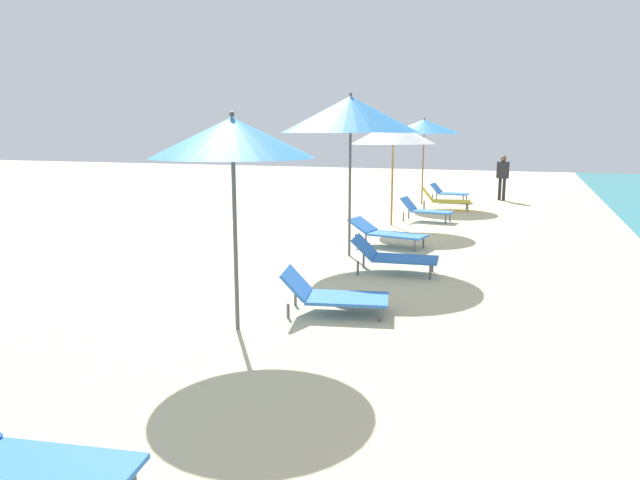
{
  "coord_description": "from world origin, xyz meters",
  "views": [
    {
      "loc": [
        3.4,
        3.01,
        2.33
      ],
      "look_at": [
        0.91,
        9.75,
        0.98
      ],
      "focal_mm": 32.2,
      "sensor_mm": 36.0,
      "label": 1
    }
  ],
  "objects_px": {
    "lounger_fourth_shoreside": "(387,232)",
    "umbrella_farthest": "(424,127)",
    "umbrella_fourth": "(351,115)",
    "lounger_fourth_inland": "(393,256)",
    "umbrella_fifth": "(393,133)",
    "umbrella_third": "(232,138)",
    "lounger_third_shoreside": "(332,294)",
    "person_walking_near": "(503,174)",
    "lounger_second_shoreside": "(9,467)",
    "lounger_farthest_shoreside": "(449,192)",
    "lounger_farthest_inland": "(444,199)",
    "lounger_fifth_shoreside": "(425,210)"
  },
  "relations": [
    {
      "from": "lounger_fourth_shoreside",
      "to": "umbrella_farthest",
      "type": "bearing_deg",
      "value": 105.41
    },
    {
      "from": "umbrella_fourth",
      "to": "lounger_fourth_inland",
      "type": "distance_m",
      "value": 2.81
    },
    {
      "from": "umbrella_fifth",
      "to": "umbrella_third",
      "type": "bearing_deg",
      "value": -89.43
    },
    {
      "from": "umbrella_third",
      "to": "lounger_fourth_shoreside",
      "type": "height_order",
      "value": "umbrella_third"
    },
    {
      "from": "lounger_third_shoreside",
      "to": "lounger_fourth_inland",
      "type": "distance_m",
      "value": 2.4
    },
    {
      "from": "umbrella_third",
      "to": "person_walking_near",
      "type": "xyz_separation_m",
      "value": [
        2.26,
        15.02,
        -1.34
      ]
    },
    {
      "from": "lounger_second_shoreside",
      "to": "umbrella_fourth",
      "type": "xyz_separation_m",
      "value": [
        -0.26,
        7.92,
        2.37
      ]
    },
    {
      "from": "lounger_fourth_inland",
      "to": "lounger_farthest_shoreside",
      "type": "distance_m",
      "value": 10.56
    },
    {
      "from": "umbrella_third",
      "to": "lounger_third_shoreside",
      "type": "height_order",
      "value": "umbrella_third"
    },
    {
      "from": "umbrella_third",
      "to": "umbrella_fourth",
      "type": "relative_size",
      "value": 0.84
    },
    {
      "from": "person_walking_near",
      "to": "lounger_farthest_inland",
      "type": "bearing_deg",
      "value": -172.86
    },
    {
      "from": "lounger_second_shoreside",
      "to": "lounger_third_shoreside",
      "type": "xyz_separation_m",
      "value": [
        0.59,
        4.45,
        -0.03
      ]
    },
    {
      "from": "lounger_second_shoreside",
      "to": "lounger_farthest_inland",
      "type": "bearing_deg",
      "value": 78.51
    },
    {
      "from": "umbrella_fourth",
      "to": "person_walking_near",
      "type": "relative_size",
      "value": 1.97
    },
    {
      "from": "umbrella_fourth",
      "to": "lounger_second_shoreside",
      "type": "bearing_deg",
      "value": -88.12
    },
    {
      "from": "lounger_fourth_shoreside",
      "to": "lounger_farthest_inland",
      "type": "relative_size",
      "value": 1.08
    },
    {
      "from": "lounger_second_shoreside",
      "to": "lounger_fourth_shoreside",
      "type": "distance_m",
      "value": 9.09
    },
    {
      "from": "lounger_second_shoreside",
      "to": "lounger_fifth_shoreside",
      "type": "height_order",
      "value": "lounger_fifth_shoreside"
    },
    {
      "from": "lounger_farthest_inland",
      "to": "umbrella_farthest",
      "type": "bearing_deg",
      "value": 115.83
    },
    {
      "from": "umbrella_third",
      "to": "lounger_farthest_shoreside",
      "type": "height_order",
      "value": "umbrella_third"
    },
    {
      "from": "lounger_second_shoreside",
      "to": "lounger_fifth_shoreside",
      "type": "relative_size",
      "value": 1.14
    },
    {
      "from": "lounger_second_shoreside",
      "to": "lounger_farthest_shoreside",
      "type": "xyz_separation_m",
      "value": [
        0.32,
        17.39,
        0.05
      ]
    },
    {
      "from": "lounger_fifth_shoreside",
      "to": "lounger_second_shoreside",
      "type": "bearing_deg",
      "value": -85.52
    },
    {
      "from": "lounger_second_shoreside",
      "to": "umbrella_fourth",
      "type": "distance_m",
      "value": 8.27
    },
    {
      "from": "umbrella_fourth",
      "to": "umbrella_third",
      "type": "bearing_deg",
      "value": -90.2
    },
    {
      "from": "umbrella_fifth",
      "to": "lounger_farthest_inland",
      "type": "height_order",
      "value": "umbrella_fifth"
    },
    {
      "from": "lounger_farthest_inland",
      "to": "lounger_second_shoreside",
      "type": "bearing_deg",
      "value": -102.34
    },
    {
      "from": "lounger_farthest_shoreside",
      "to": "lounger_fourth_shoreside",
      "type": "bearing_deg",
      "value": -85.69
    },
    {
      "from": "lounger_second_shoreside",
      "to": "umbrella_third",
      "type": "height_order",
      "value": "umbrella_third"
    },
    {
      "from": "lounger_fourth_inland",
      "to": "umbrella_third",
      "type": "bearing_deg",
      "value": -114.01
    },
    {
      "from": "umbrella_farthest",
      "to": "lounger_farthest_shoreside",
      "type": "relative_size",
      "value": 2.18
    },
    {
      "from": "umbrella_fourth",
      "to": "umbrella_fifth",
      "type": "bearing_deg",
      "value": 91.44
    },
    {
      "from": "umbrella_fifth",
      "to": "lounger_fifth_shoreside",
      "type": "bearing_deg",
      "value": 53.24
    },
    {
      "from": "umbrella_fifth",
      "to": "umbrella_farthest",
      "type": "distance_m",
      "value": 4.59
    },
    {
      "from": "umbrella_farthest",
      "to": "lounger_farthest_shoreside",
      "type": "xyz_separation_m",
      "value": [
        0.73,
        0.97,
        -2.18
      ]
    },
    {
      "from": "lounger_second_shoreside",
      "to": "lounger_fourth_shoreside",
      "type": "bearing_deg",
      "value": 79.17
    },
    {
      "from": "lounger_fifth_shoreside",
      "to": "lounger_farthest_shoreside",
      "type": "xyz_separation_m",
      "value": [
        -0.02,
        4.62,
        0.02
      ]
    },
    {
      "from": "lounger_second_shoreside",
      "to": "umbrella_fourth",
      "type": "relative_size",
      "value": 0.52
    },
    {
      "from": "umbrella_third",
      "to": "lounger_fourth_inland",
      "type": "relative_size",
      "value": 1.75
    },
    {
      "from": "lounger_second_shoreside",
      "to": "umbrella_farthest",
      "type": "height_order",
      "value": "umbrella_farthest"
    },
    {
      "from": "umbrella_fifth",
      "to": "lounger_second_shoreside",
      "type": "bearing_deg",
      "value": -88.27
    },
    {
      "from": "lounger_fifth_shoreside",
      "to": "lounger_farthest_inland",
      "type": "xyz_separation_m",
      "value": [
        0.15,
        2.43,
        0.02
      ]
    },
    {
      "from": "lounger_second_shoreside",
      "to": "lounger_farthest_inland",
      "type": "height_order",
      "value": "lounger_farthest_inland"
    },
    {
      "from": "umbrella_fifth",
      "to": "lounger_farthest_shoreside",
      "type": "xyz_separation_m",
      "value": [
        0.67,
        5.55,
        -1.99
      ]
    },
    {
      "from": "umbrella_farthest",
      "to": "lounger_farthest_inland",
      "type": "distance_m",
      "value": 2.66
    },
    {
      "from": "lounger_third_shoreside",
      "to": "lounger_farthest_shoreside",
      "type": "relative_size",
      "value": 1.15
    },
    {
      "from": "umbrella_fourth",
      "to": "lounger_farthest_shoreside",
      "type": "xyz_separation_m",
      "value": [
        0.58,
        9.47,
        -2.32
      ]
    },
    {
      "from": "lounger_third_shoreside",
      "to": "person_walking_near",
      "type": "relative_size",
      "value": 0.96
    },
    {
      "from": "lounger_farthest_shoreside",
      "to": "person_walking_near",
      "type": "height_order",
      "value": "person_walking_near"
    },
    {
      "from": "umbrella_farthest",
      "to": "person_walking_near",
      "type": "height_order",
      "value": "umbrella_farthest"
    }
  ]
}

